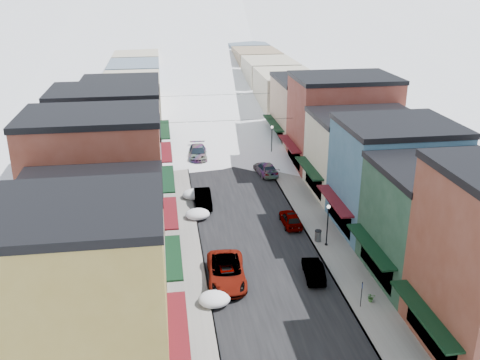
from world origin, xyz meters
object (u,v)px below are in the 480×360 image
object	(u,v)px
car_green_sedan	(314,270)
trash_can	(318,236)
car_silver_sedan	(227,276)
streetlamp_near	(328,220)
car_dark_hatch	(203,198)
car_white_suv	(226,272)

from	to	relation	value
car_green_sedan	trash_can	xyz separation A→B (m)	(2.04, 5.76, 0.02)
car_silver_sedan	trash_can	distance (m)	10.73
streetlamp_near	car_silver_sedan	bearing A→B (deg)	-153.08
car_silver_sedan	car_green_sedan	world-z (taller)	car_silver_sedan
car_silver_sedan	car_dark_hatch	size ratio (longest dim) A/B	0.88
trash_can	streetlamp_near	size ratio (longest dim) A/B	0.27
car_dark_hatch	car_green_sedan	world-z (taller)	car_dark_hatch
trash_can	car_green_sedan	bearing A→B (deg)	-109.52
car_white_suv	car_dark_hatch	distance (m)	15.31
car_white_suv	car_green_sedan	size ratio (longest dim) A/B	1.57
car_silver_sedan	car_white_suv	bearing A→B (deg)	87.13
car_silver_sedan	trash_can	xyz separation A→B (m)	(9.08, 5.73, -0.03)
car_silver_sedan	car_green_sedan	bearing A→B (deg)	-3.19
car_green_sedan	trash_can	world-z (taller)	car_green_sedan
car_green_sedan	car_white_suv	bearing A→B (deg)	3.08
car_dark_hatch	streetlamp_near	bearing A→B (deg)	-46.09
car_white_suv	streetlamp_near	xyz separation A→B (m)	(9.63, 4.54, 1.73)
car_green_sedan	car_dark_hatch	bearing A→B (deg)	-57.86
car_dark_hatch	car_green_sedan	size ratio (longest dim) A/B	1.18
car_white_suv	car_dark_hatch	xyz separation A→B (m)	(-0.58, 15.30, -0.10)
trash_can	car_dark_hatch	bearing A→B (deg)	134.23
car_white_suv	trash_can	distance (m)	10.55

